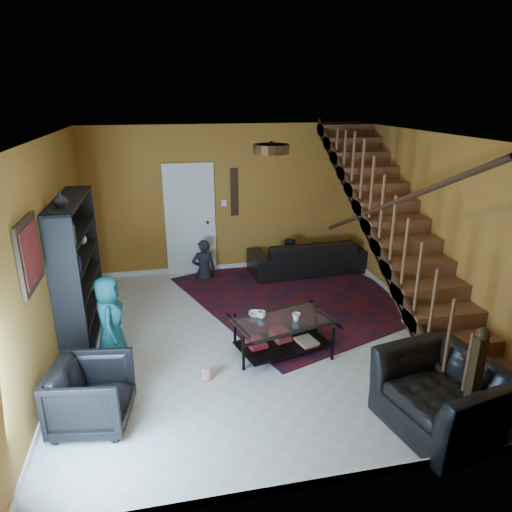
{
  "coord_description": "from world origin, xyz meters",
  "views": [
    {
      "loc": [
        -1.19,
        -5.7,
        3.3
      ],
      "look_at": [
        0.08,
        0.4,
        1.08
      ],
      "focal_mm": 32.0,
      "sensor_mm": 36.0,
      "label": 1
    }
  ],
  "objects_px": {
    "sofa": "(307,256)",
    "armchair_right": "(444,395)",
    "armchair_left": "(92,395)",
    "coffee_table": "(282,333)",
    "bookshelf": "(79,271)"
  },
  "relations": [
    {
      "from": "armchair_right",
      "to": "coffee_table",
      "type": "relative_size",
      "value": 0.84
    },
    {
      "from": "sofa",
      "to": "armchair_left",
      "type": "xyz_separation_m",
      "value": [
        -3.55,
        -3.76,
        0.03
      ]
    },
    {
      "from": "bookshelf",
      "to": "sofa",
      "type": "distance_m",
      "value": 4.31
    },
    {
      "from": "sofa",
      "to": "coffee_table",
      "type": "height_order",
      "value": "sofa"
    },
    {
      "from": "coffee_table",
      "to": "sofa",
      "type": "bearing_deg",
      "value": 66.0
    },
    {
      "from": "armchair_left",
      "to": "armchair_right",
      "type": "height_order",
      "value": "armchair_right"
    },
    {
      "from": "bookshelf",
      "to": "sofa",
      "type": "bearing_deg",
      "value": 23.53
    },
    {
      "from": "armchair_left",
      "to": "coffee_table",
      "type": "height_order",
      "value": "armchair_left"
    },
    {
      "from": "sofa",
      "to": "armchair_right",
      "type": "xyz_separation_m",
      "value": [
        0.0,
        -4.55,
        0.06
      ]
    },
    {
      "from": "bookshelf",
      "to": "coffee_table",
      "type": "xyz_separation_m",
      "value": [
        2.67,
        -1.08,
        -0.69
      ]
    },
    {
      "from": "armchair_left",
      "to": "sofa",
      "type": "bearing_deg",
      "value": -34.84
    },
    {
      "from": "armchair_right",
      "to": "bookshelf",
      "type": "bearing_deg",
      "value": -137.94
    },
    {
      "from": "coffee_table",
      "to": "bookshelf",
      "type": "bearing_deg",
      "value": 157.94
    },
    {
      "from": "sofa",
      "to": "armchair_right",
      "type": "relative_size",
      "value": 1.9
    },
    {
      "from": "sofa",
      "to": "bookshelf",
      "type": "bearing_deg",
      "value": 20.17
    }
  ]
}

